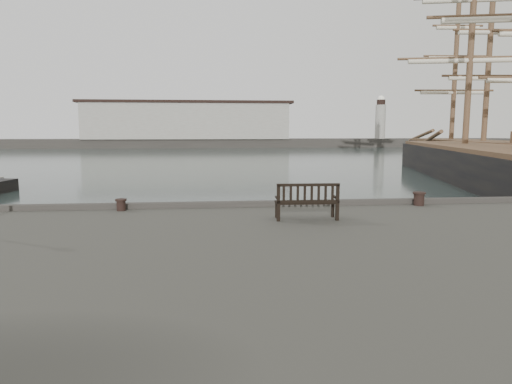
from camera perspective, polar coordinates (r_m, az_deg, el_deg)
The scene contains 6 objects.
ground at distance 16.06m, azimuth 5.11°, elevation -7.13°, with size 400.00×400.00×0.00m, color #1C2726.
breakwater at distance 107.24m, azimuth -6.71°, elevation 7.84°, with size 140.00×9.50×12.20m.
bench at distance 13.21m, azimuth 6.33°, elevation -2.01°, with size 1.81×0.67×1.03m.
bollard_left at distance 15.19m, azimuth -16.51°, elevation -1.54°, with size 0.36×0.36×0.38m, color black.
bollard_right at distance 16.51m, azimuth 19.70°, elevation -0.80°, with size 0.44×0.44×0.46m, color black.
tall_ship_far at distance 58.38m, azimuth 26.43°, elevation 3.77°, with size 9.09×30.52×25.77m.
Camera 1 is at (-2.97, -15.23, 4.13)m, focal length 32.00 mm.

